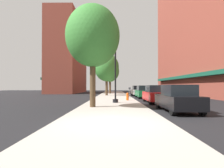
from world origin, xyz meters
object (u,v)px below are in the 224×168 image
(car_black, at_px, (177,99))
(car_red, at_px, (155,94))
(car_green, at_px, (144,92))
(fire_hydrant, at_px, (127,96))
(parking_meter_near, at_px, (129,91))
(tree_mid, at_px, (93,36))
(car_white, at_px, (138,91))
(parking_meter_far, at_px, (130,91))
(lamppost, at_px, (115,68))
(tree_near, at_px, (110,71))
(tree_far, at_px, (107,67))

(car_black, bearing_deg, car_red, 90.61)
(car_green, bearing_deg, fire_hydrant, -113.33)
(parking_meter_near, relative_size, tree_mid, 0.18)
(tree_mid, bearing_deg, car_white, 72.73)
(parking_meter_far, height_order, car_white, car_white)
(parking_meter_near, height_order, tree_mid, tree_mid)
(tree_mid, xyz_separation_m, car_white, (5.40, 17.35, -4.27))
(lamppost, distance_m, car_red, 4.60)
(lamppost, relative_size, car_white, 1.37)
(tree_near, height_order, car_black, tree_near)
(car_black, bearing_deg, parking_meter_near, 99.69)
(fire_hydrant, relative_size, car_white, 0.18)
(fire_hydrant, xyz_separation_m, car_green, (2.51, 5.28, 0.29))
(lamppost, relative_size, tree_far, 0.88)
(fire_hydrant, distance_m, tree_near, 17.99)
(parking_meter_far, xyz_separation_m, car_black, (1.95, -10.80, -0.14))
(car_black, relative_size, car_red, 1.00)
(parking_meter_far, height_order, car_green, car_green)
(car_red, bearing_deg, tree_far, 112.53)
(car_white, bearing_deg, car_red, -88.01)
(parking_meter_near, distance_m, car_black, 12.36)
(tree_near, bearing_deg, car_red, -76.12)
(car_green, bearing_deg, tree_far, 137.41)
(car_red, bearing_deg, lamppost, -164.77)
(parking_meter_far, height_order, car_black, car_black)
(car_red, height_order, car_white, same)
(car_green, bearing_deg, tree_mid, -113.36)
(car_white, bearing_deg, lamppost, -103.14)
(lamppost, bearing_deg, tree_far, 95.74)
(fire_hydrant, xyz_separation_m, tree_mid, (-2.88, -6.05, 4.56))
(parking_meter_far, distance_m, car_black, 10.98)
(fire_hydrant, bearing_deg, tree_mid, -115.48)
(tree_near, xyz_separation_m, car_green, (4.70, -12.12, -3.70))
(parking_meter_near, height_order, car_green, car_green)
(parking_meter_near, bearing_deg, car_black, -80.92)
(tree_far, distance_m, car_white, 6.40)
(tree_mid, bearing_deg, lamppost, 64.46)
(parking_meter_near, xyz_separation_m, car_green, (1.95, 0.61, -0.14))
(fire_hydrant, xyz_separation_m, car_black, (2.51, -7.53, 0.29))
(car_red, bearing_deg, parking_meter_near, 106.71)
(car_green, bearing_deg, tree_near, 113.27)
(car_green, bearing_deg, car_black, -87.90)
(car_green, bearing_deg, lamppost, -113.32)
(fire_hydrant, distance_m, parking_meter_near, 4.73)
(parking_meter_far, distance_m, car_green, 2.81)
(parking_meter_near, distance_m, parking_meter_far, 1.40)
(car_red, distance_m, car_green, 6.88)
(car_black, distance_m, car_red, 5.94)
(parking_meter_near, relative_size, car_white, 0.30)
(parking_meter_near, bearing_deg, fire_hydrant, -96.87)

